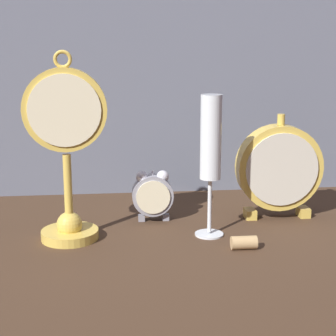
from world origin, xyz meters
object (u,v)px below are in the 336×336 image
at_px(champagne_flute, 211,148).
at_px(alarm_clock_twin_bell, 153,193).
at_px(pocket_watch_on_stand, 67,157).
at_px(mantel_clock_silver, 279,168).
at_px(wine_cork, 244,243).

bearing_deg(champagne_flute, alarm_clock_twin_bell, 136.26).
relative_size(alarm_clock_twin_bell, champagne_flute, 0.39).
xyz_separation_m(pocket_watch_on_stand, mantel_clock_silver, (0.39, 0.08, -0.05)).
distance_m(mantel_clock_silver, wine_cork, 0.20).
distance_m(pocket_watch_on_stand, alarm_clock_twin_bell, 0.19).
relative_size(mantel_clock_silver, champagne_flute, 0.81).
bearing_deg(pocket_watch_on_stand, champagne_flute, -1.43).
height_order(champagne_flute, wine_cork, champagne_flute).
height_order(pocket_watch_on_stand, champagne_flute, pocket_watch_on_stand).
bearing_deg(mantel_clock_silver, alarm_clock_twin_bell, 178.73).
xyz_separation_m(pocket_watch_on_stand, alarm_clock_twin_bell, (0.15, 0.08, -0.09)).
height_order(alarm_clock_twin_bell, wine_cork, alarm_clock_twin_bell).
bearing_deg(wine_cork, alarm_clock_twin_bell, 130.62).
height_order(pocket_watch_on_stand, alarm_clock_twin_bell, pocket_watch_on_stand).
distance_m(alarm_clock_twin_bell, champagne_flute, 0.16).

